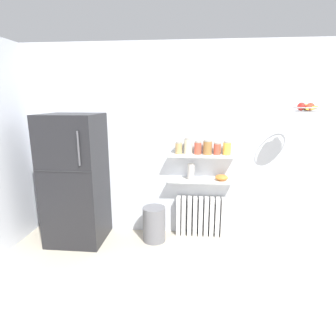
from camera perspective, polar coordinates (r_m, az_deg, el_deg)
ground_plane at (r=2.94m, az=1.78°, el=-25.93°), size 7.04×7.04×0.00m
back_wall at (r=3.85m, az=3.49°, el=5.13°), size 7.04×0.10×2.60m
refrigerator at (r=3.90m, az=-18.29°, el=-2.21°), size 0.72×0.71×1.70m
radiator at (r=4.01m, az=6.62°, el=-9.74°), size 0.67×0.12×0.57m
wall_shelf_lower at (r=3.80m, az=6.85°, el=-2.57°), size 0.89×0.22×0.02m
wall_shelf_upper at (r=3.72m, az=7.00°, el=2.56°), size 0.89×0.22×0.02m
storage_jar_0 at (r=3.71m, az=2.17°, el=4.08°), size 0.09×0.09×0.16m
storage_jar_1 at (r=3.70m, az=4.12°, el=4.43°), size 0.11×0.11×0.21m
storage_jar_2 at (r=3.70m, az=6.07°, el=4.09°), size 0.09×0.09×0.18m
storage_jar_3 at (r=3.70m, az=8.02°, el=4.17°), size 0.11×0.11×0.19m
storage_jar_4 at (r=3.71m, az=9.95°, el=3.88°), size 0.09×0.09×0.16m
storage_jar_5 at (r=3.72m, az=11.89°, el=3.96°), size 0.10×0.10×0.18m
vase at (r=3.77m, az=4.68°, el=-0.75°), size 0.09×0.09×0.22m
shelf_bowl at (r=3.80m, az=10.82°, el=-1.91°), size 0.17×0.17×0.08m
trash_bin at (r=3.87m, az=-2.83°, el=-11.29°), size 0.30×0.30×0.48m
hanging_fruit_basket at (r=3.58m, az=26.38°, el=10.89°), size 0.32×0.32×0.10m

